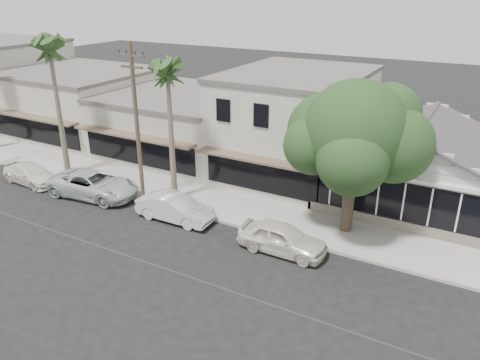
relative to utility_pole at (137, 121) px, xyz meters
The scene contains 14 objects.
ground 11.44m from the utility_pole, 30.02° to the right, with size 140.00×140.00×0.00m, color black.
sidewalk_north 5.06m from the utility_pole, 57.17° to the left, with size 90.00×3.50×0.15m, color #9E9991.
corner_shop 15.93m from the utility_pole, 27.45° to the left, with size 10.40×8.60×5.10m.
row_building_near 10.36m from the utility_pole, 54.14° to the left, with size 8.00×10.00×6.50m, color silver.
row_building_midnear 9.23m from the utility_pole, 109.87° to the left, with size 10.00×10.00×4.20m, color #B2AF9F.
row_building_midfar 16.01m from the utility_pole, 148.42° to the left, with size 11.00×10.00×5.00m, color silver.
utility_pole is the anchor object (origin of this frame).
car_0 10.43m from the utility_pole, ahead, with size 1.71×4.25×1.45m, color silver.
car_1 5.30m from the utility_pole, 19.72° to the right, with size 1.50×4.29×1.41m, color silver.
car_2 5.04m from the utility_pole, 160.45° to the right, with size 2.54×5.51×1.53m, color #B2C0B9.
car_3 9.03m from the utility_pole, 169.33° to the right, with size 1.72×4.24×1.23m, color silver.
shade_tree 11.73m from the utility_pole, 10.93° to the left, with size 7.04×6.37×7.81m.
palm_east 3.22m from the utility_pole, 26.88° to the left, with size 2.98×2.98×8.62m.
palm_mid 7.66m from the utility_pole, behind, with size 2.92×2.92×9.41m.
Camera 1 is at (8.10, -13.82, 11.69)m, focal length 35.00 mm.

